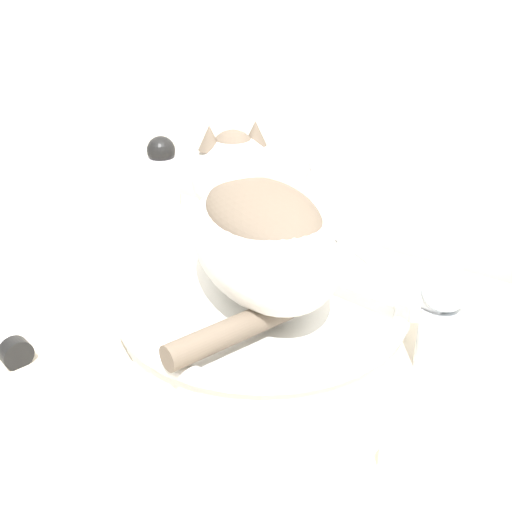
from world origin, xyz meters
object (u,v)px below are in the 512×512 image
Objects in this scene: cat at (256,225)px; soap_bar at (429,458)px; deodorant_stick at (163,174)px; lotion_bottle_white at (326,202)px; faucet at (430,306)px.

soap_bar is at bearing -168.85° from cat.
cat is 0.37m from deodorant_stick.
deodorant_stick is 1.71× the size of soap_bar.
cat is 4.35× the size of soap_bar.
lotion_bottle_white is at bearing -51.69° from cat.
soap_bar is (0.27, -0.12, -0.11)m from cat.
faucet is 2.04× the size of soap_bar.
cat reaches higher than deodorant_stick.
faucet is 1.19× the size of deodorant_stick.
deodorant_stick is 0.74× the size of lotion_bottle_white.
faucet is 0.27m from lotion_bottle_white.
lotion_bottle_white is at bearing 0.00° from deodorant_stick.
faucet is 0.17m from soap_bar.
soap_bar is (0.58, -0.31, -0.05)m from deodorant_stick.
lotion_bottle_white is at bearing 131.72° from soap_bar.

